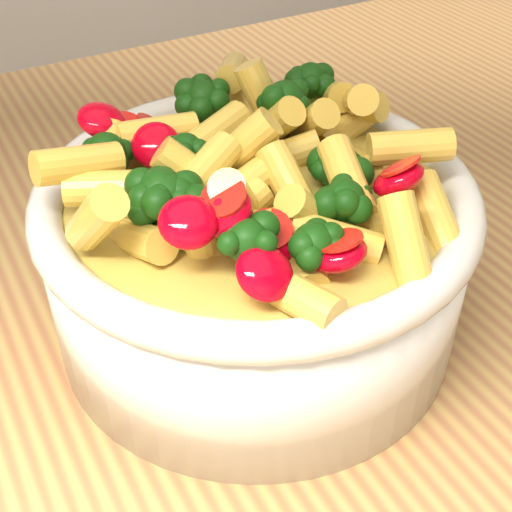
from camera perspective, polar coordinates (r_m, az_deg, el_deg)
name	(u,v)px	position (r m, az deg, el deg)	size (l,w,h in m)	color
table	(290,333)	(0.60, 2.71, -6.20)	(1.20, 0.80, 0.90)	tan
serving_bowl	(256,254)	(0.43, 0.00, 0.14)	(0.25, 0.25, 0.11)	silver
pasta_salad	(256,157)	(0.39, 0.00, 7.96)	(0.20, 0.20, 0.05)	#FCBC4F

